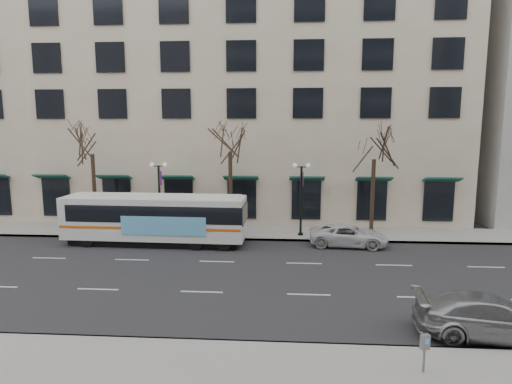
# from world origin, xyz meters

# --- Properties ---
(ground) EXTENTS (160.00, 160.00, 0.00)m
(ground) POSITION_xyz_m (0.00, 0.00, 0.00)
(ground) COLOR black
(ground) RESTS_ON ground
(sidewalk_far) EXTENTS (80.00, 4.00, 0.15)m
(sidewalk_far) POSITION_xyz_m (5.00, 9.00, 0.07)
(sidewalk_far) COLOR gray
(sidewalk_far) RESTS_ON ground
(building_hotel) EXTENTS (40.00, 20.00, 24.00)m
(building_hotel) POSITION_xyz_m (-2.00, 21.00, 12.00)
(building_hotel) COLOR #BEAE91
(building_hotel) RESTS_ON ground
(tree_far_left) EXTENTS (3.60, 3.60, 8.34)m
(tree_far_left) POSITION_xyz_m (-10.00, 8.80, 6.70)
(tree_far_left) COLOR black
(tree_far_left) RESTS_ON ground
(tree_far_mid) EXTENTS (3.60, 3.60, 8.55)m
(tree_far_mid) POSITION_xyz_m (0.00, 8.80, 6.91)
(tree_far_mid) COLOR black
(tree_far_mid) RESTS_ON ground
(tree_far_right) EXTENTS (3.60, 3.60, 8.06)m
(tree_far_right) POSITION_xyz_m (10.00, 8.80, 6.42)
(tree_far_right) COLOR black
(tree_far_right) RESTS_ON ground
(lamp_post_left) EXTENTS (1.22, 0.45, 5.21)m
(lamp_post_left) POSITION_xyz_m (-4.99, 8.20, 2.94)
(lamp_post_left) COLOR black
(lamp_post_left) RESTS_ON ground
(lamp_post_right) EXTENTS (1.22, 0.45, 5.21)m
(lamp_post_right) POSITION_xyz_m (5.01, 8.20, 2.94)
(lamp_post_right) COLOR black
(lamp_post_right) RESTS_ON ground
(city_bus) EXTENTS (12.02, 2.97, 3.24)m
(city_bus) POSITION_xyz_m (-4.58, 5.79, 1.77)
(city_bus) COLOR silver
(city_bus) RESTS_ON ground
(silver_car) EXTENTS (5.58, 2.74, 1.56)m
(silver_car) POSITION_xyz_m (11.41, -5.93, 0.78)
(silver_car) COLOR #9C9FA3
(silver_car) RESTS_ON ground
(white_pickup) EXTENTS (5.15, 2.69, 1.39)m
(white_pickup) POSITION_xyz_m (8.02, 6.17, 0.69)
(white_pickup) COLOR silver
(white_pickup) RESTS_ON ground
(pay_station) EXTENTS (0.30, 0.25, 1.22)m
(pay_station) POSITION_xyz_m (8.17, -8.64, 1.03)
(pay_station) COLOR gray
(pay_station) RESTS_ON sidewalk_near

